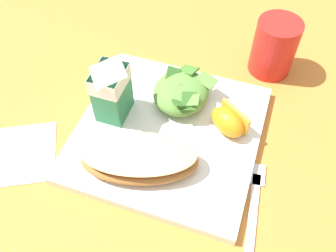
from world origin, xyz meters
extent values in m
plane|color=#C67A33|center=(0.00, 0.00, 0.00)|extent=(3.00, 3.00, 0.00)
cube|color=white|center=(0.00, 0.00, 0.01)|extent=(0.28, 0.28, 0.02)
ellipsoid|color=#A87038|center=(-0.07, 0.02, 0.03)|extent=(0.13, 0.19, 0.03)
ellipsoid|color=brown|center=(-0.07, 0.02, 0.04)|extent=(0.11, 0.17, 0.01)
ellipsoid|color=#EAD184|center=(-0.07, 0.02, 0.05)|extent=(0.12, 0.18, 0.01)
ellipsoid|color=#5B8E3D|center=(0.07, 0.00, 0.04)|extent=(0.10, 0.09, 0.04)
cube|color=#5B8E3D|center=(0.09, -0.03, 0.05)|extent=(0.03, 0.04, 0.01)
cube|color=#336023|center=(0.03, -0.01, 0.05)|extent=(0.03, 0.04, 0.02)
cube|color=#336023|center=(0.04, -0.02, 0.05)|extent=(0.04, 0.03, 0.01)
cube|color=#3D7028|center=(0.10, 0.00, 0.05)|extent=(0.03, 0.04, 0.01)
cube|color=#4C8433|center=(0.05, -0.01, 0.05)|extent=(0.03, 0.02, 0.02)
cube|color=#5B8E3D|center=(0.04, -0.02, 0.05)|extent=(0.03, 0.03, 0.01)
cube|color=#336023|center=(0.08, 0.02, 0.05)|extent=(0.04, 0.03, 0.02)
cube|color=#2D8451|center=(0.01, 0.09, 0.06)|extent=(0.06, 0.04, 0.09)
cube|color=white|center=(0.01, 0.09, 0.09)|extent=(0.06, 0.05, 0.03)
pyramid|color=white|center=(0.01, 0.09, 0.12)|extent=(0.06, 0.04, 0.02)
ellipsoid|color=orange|center=(0.03, -0.09, 0.04)|extent=(0.06, 0.07, 0.04)
cube|color=gold|center=(0.04, -0.09, 0.04)|extent=(0.04, 0.05, 0.03)
cube|color=white|center=(-0.11, 0.21, 0.00)|extent=(0.15, 0.15, 0.00)
cube|color=silver|center=(-0.11, -0.16, 0.00)|extent=(0.17, 0.03, 0.01)
cube|color=silver|center=(-0.03, -0.15, 0.00)|extent=(0.04, 0.03, 0.01)
cylinder|color=red|center=(0.21, -0.13, 0.05)|extent=(0.08, 0.08, 0.10)
camera|label=1|loc=(-0.32, -0.11, 0.48)|focal=39.03mm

